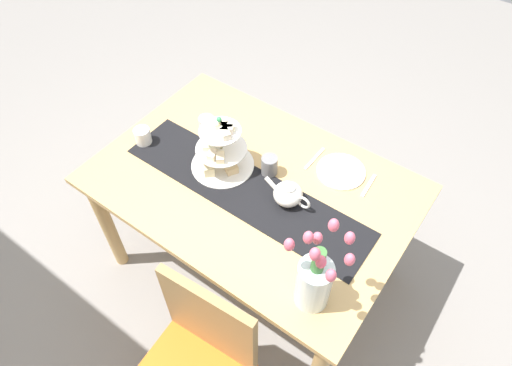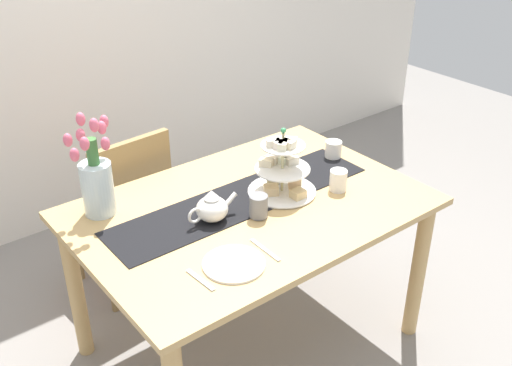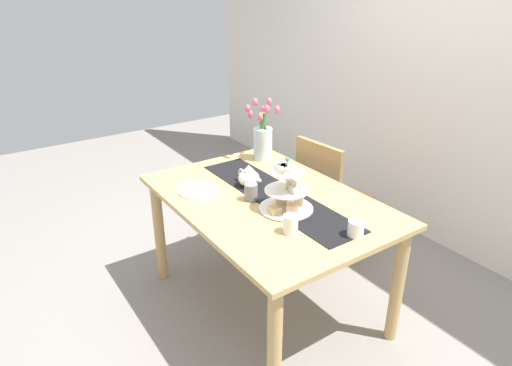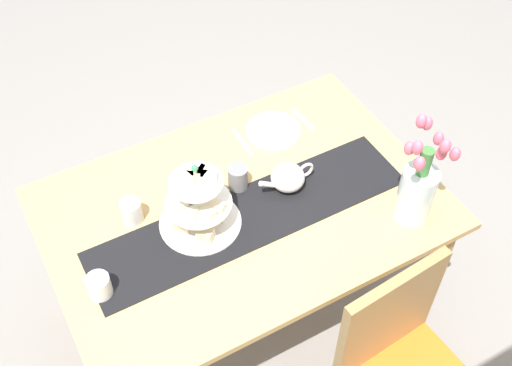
{
  "view_description": "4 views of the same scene",
  "coord_description": "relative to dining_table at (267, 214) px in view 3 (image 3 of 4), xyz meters",
  "views": [
    {
      "loc": [
        -0.81,
        1.09,
        2.38
      ],
      "look_at": [
        -0.07,
        0.07,
        0.87
      ],
      "focal_mm": 31.82,
      "sensor_mm": 36.0,
      "label": 1
    },
    {
      "loc": [
        -1.31,
        -1.71,
        2.08
      ],
      "look_at": [
        0.08,
        0.07,
        0.81
      ],
      "focal_mm": 41.88,
      "sensor_mm": 36.0,
      "label": 2
    },
    {
      "loc": [
        1.88,
        -1.37,
        1.92
      ],
      "look_at": [
        -0.05,
        -0.04,
        0.85
      ],
      "focal_mm": 31.32,
      "sensor_mm": 36.0,
      "label": 3
    },
    {
      "loc": [
        0.69,
        1.35,
        2.58
      ],
      "look_at": [
        -0.06,
        -0.01,
        0.85
      ],
      "focal_mm": 44.29,
      "sensor_mm": 36.0,
      "label": 4
    }
  ],
  "objects": [
    {
      "name": "fork_left",
      "position": [
        -0.45,
        -0.3,
        0.11
      ],
      "size": [
        0.03,
        0.15,
        0.01
      ],
      "primitive_type": "cube",
      "rotation": [
        0.0,
        0.0,
        0.07
      ],
      "color": "silver",
      "rests_on": "dining_table"
    },
    {
      "name": "mug_white_text",
      "position": [
        0.38,
        -0.14,
        0.16
      ],
      "size": [
        0.08,
        0.08,
        0.09
      ],
      "primitive_type": "cylinder",
      "color": "white",
      "rests_on": "dining_table"
    },
    {
      "name": "ground_plane",
      "position": [
        0.0,
        0.0,
        -0.66
      ],
      "size": [
        8.0,
        8.0,
        0.0
      ],
      "primitive_type": "plane",
      "color": "gray"
    },
    {
      "name": "knife_left",
      "position": [
        -0.16,
        -0.3,
        0.11
      ],
      "size": [
        0.02,
        0.17,
        0.01
      ],
      "primitive_type": "cube",
      "rotation": [
        0.0,
        0.0,
        -0.02
      ],
      "color": "silver",
      "rests_on": "dining_table"
    },
    {
      "name": "room_wall_rear",
      "position": [
        0.0,
        1.6,
        0.64
      ],
      "size": [
        6.0,
        0.08,
        2.6
      ],
      "primitive_type": "cube",
      "color": "silver",
      "rests_on": "ground_plane"
    },
    {
      "name": "tulip_vase",
      "position": [
        -0.52,
        0.34,
        0.27
      ],
      "size": [
        0.21,
        0.18,
        0.44
      ],
      "color": "silver",
      "rests_on": "dining_table"
    },
    {
      "name": "dinner_plate_left",
      "position": [
        -0.3,
        -0.3,
        0.12
      ],
      "size": [
        0.23,
        0.23,
        0.01
      ],
      "primitive_type": "cylinder",
      "color": "white",
      "rests_on": "dining_table"
    },
    {
      "name": "mug_grey",
      "position": [
        -0.03,
        -0.09,
        0.16
      ],
      "size": [
        0.08,
        0.08,
        0.09
      ],
      "primitive_type": "cylinder",
      "color": "slate",
      "rests_on": "table_runner"
    },
    {
      "name": "chair_left",
      "position": [
        -0.25,
        0.73,
        -0.15
      ],
      "size": [
        0.45,
        0.45,
        0.91
      ],
      "color": "olive",
      "rests_on": "ground_plane"
    },
    {
      "name": "tiered_cake_stand",
      "position": [
        0.18,
        0.0,
        0.21
      ],
      "size": [
        0.3,
        0.3,
        0.3
      ],
      "color": "beige",
      "rests_on": "table_runner"
    },
    {
      "name": "teapot",
      "position": [
        -0.19,
        0.0,
        0.17
      ],
      "size": [
        0.24,
        0.13,
        0.14
      ],
      "color": "white",
      "rests_on": "table_runner"
    },
    {
      "name": "cream_jug",
      "position": [
        0.59,
        0.11,
        0.15
      ],
      "size": [
        0.08,
        0.08,
        0.08
      ],
      "primitive_type": "cylinder",
      "color": "white",
      "rests_on": "dining_table"
    },
    {
      "name": "dining_table",
      "position": [
        0.0,
        0.0,
        0.0
      ],
      "size": [
        1.45,
        1.0,
        0.77
      ],
      "color": "tan",
      "rests_on": "ground_plane"
    },
    {
      "name": "table_runner",
      "position": [
        0.0,
        0.06,
        0.11
      ],
      "size": [
        1.23,
        0.29,
        0.0
      ],
      "primitive_type": "cube",
      "color": "black",
      "rests_on": "dining_table"
    }
  ]
}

